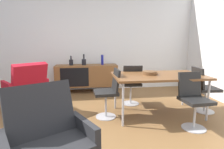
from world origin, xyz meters
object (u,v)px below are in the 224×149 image
(wooden_bowl_on_table, at_px, (150,73))
(dining_chair_near_window, at_px, (109,91))
(dining_table, at_px, (159,77))
(dining_chair_front_right, at_px, (193,98))
(dining_chair_back_left, at_px, (131,83))
(armchair_black_shell, at_px, (47,140))
(dining_chair_far_end, at_px, (203,88))
(lounge_chair_red, at_px, (27,87))
(vase_sculptural_dark, at_px, (71,62))
(vase_cobalt, at_px, (84,62))
(vase_ceramic_small, at_px, (102,60))
(sideboard, at_px, (87,75))

(wooden_bowl_on_table, bearing_deg, dining_chair_near_window, -177.43)
(dining_table, bearing_deg, dining_chair_front_right, -58.27)
(dining_chair_front_right, bearing_deg, dining_chair_near_window, 155.51)
(dining_chair_back_left, height_order, armchair_black_shell, armchair_black_shell)
(dining_chair_far_end, height_order, lounge_chair_red, lounge_chair_red)
(dining_chair_near_window, relative_size, armchair_black_shell, 0.90)
(vase_sculptural_dark, bearing_deg, armchair_black_shell, -89.21)
(vase_cobalt, relative_size, dining_table, 0.18)
(dining_chair_back_left, relative_size, lounge_chair_red, 0.90)
(vase_ceramic_small, relative_size, dining_chair_front_right, 0.30)
(vase_sculptural_dark, bearing_deg, vase_cobalt, 0.00)
(vase_sculptural_dark, xyz_separation_m, lounge_chair_red, (-0.74, -1.19, -0.33))
(dining_chair_far_end, bearing_deg, vase_sculptural_dark, 146.13)
(wooden_bowl_on_table, xyz_separation_m, dining_chair_front_right, (0.50, -0.60, -0.30))
(vase_ceramic_small, distance_m, dining_table, 1.93)
(sideboard, relative_size, vase_sculptural_dark, 6.53)
(dining_table, distance_m, dining_chair_front_right, 0.70)
(wooden_bowl_on_table, relative_size, lounge_chair_red, 0.27)
(vase_ceramic_small, height_order, wooden_bowl_on_table, vase_ceramic_small)
(dining_chair_far_end, bearing_deg, lounge_chair_red, 170.90)
(sideboard, distance_m, dining_chair_front_right, 2.80)
(dining_table, distance_m, dining_chair_near_window, 0.92)
(dining_chair_far_end, bearing_deg, armchair_black_shell, -149.08)
(sideboard, distance_m, armchair_black_shell, 3.24)
(vase_ceramic_small, bearing_deg, dining_chair_far_end, -44.43)
(vase_ceramic_small, height_order, armchair_black_shell, vase_ceramic_small)
(dining_chair_near_window, bearing_deg, vase_ceramic_small, 89.10)
(dining_table, xyz_separation_m, dining_chair_back_left, (-0.35, 0.56, -0.23))
(vase_ceramic_small, relative_size, wooden_bowl_on_table, 1.00)
(wooden_bowl_on_table, distance_m, dining_chair_far_end, 1.08)
(vase_sculptural_dark, distance_m, dining_table, 2.40)
(vase_cobalt, xyz_separation_m, lounge_chair_red, (-1.07, -1.19, -0.34))
(dining_chair_far_end, bearing_deg, dining_chair_front_right, -133.99)
(dining_table, bearing_deg, dining_chair_near_window, 179.78)
(dining_chair_back_left, xyz_separation_m, dining_chair_front_right, (0.70, -1.12, 0.00))
(dining_chair_far_end, bearing_deg, dining_table, -179.75)
(dining_chair_front_right, bearing_deg, vase_cobalt, 126.51)
(dining_chair_front_right, height_order, dining_chair_far_end, same)
(sideboard, height_order, dining_chair_far_end, dining_chair_far_end)
(dining_chair_back_left, xyz_separation_m, lounge_chair_red, (-2.06, -0.03, -0.00))
(dining_chair_front_right, bearing_deg, dining_table, 121.73)
(wooden_bowl_on_table, relative_size, dining_chair_near_window, 0.30)
(armchair_black_shell, bearing_deg, vase_cobalt, 84.99)
(vase_sculptural_dark, height_order, wooden_bowl_on_table, vase_sculptural_dark)
(vase_cobalt, relative_size, wooden_bowl_on_table, 1.08)
(vase_ceramic_small, relative_size, lounge_chair_red, 0.27)
(dining_table, bearing_deg, vase_cobalt, 127.95)
(dining_chair_far_end, bearing_deg, dining_chair_back_left, 155.93)
(vase_ceramic_small, xyz_separation_m, lounge_chair_red, (-1.55, -1.19, -0.38))
(wooden_bowl_on_table, bearing_deg, dining_chair_front_right, -50.22)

